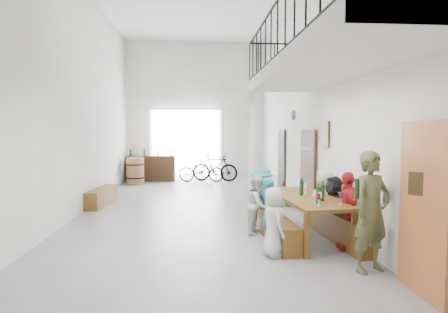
{
  "coord_description": "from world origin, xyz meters",
  "views": [
    {
      "loc": [
        0.01,
        -9.09,
        1.98
      ],
      "look_at": [
        0.65,
        -0.5,
        1.38
      ],
      "focal_mm": 30.0,
      "sensor_mm": 36.0,
      "label": 1
    }
  ],
  "objects": [
    {
      "name": "floor",
      "position": [
        0.0,
        0.0,
        0.0
      ],
      "size": [
        12.0,
        12.0,
        0.0
      ],
      "primitive_type": "plane",
      "color": "slate",
      "rests_on": "ground"
    },
    {
      "name": "room_walls",
      "position": [
        0.0,
        0.0,
        3.55
      ],
      "size": [
        12.0,
        12.0,
        12.0
      ],
      "color": "white",
      "rests_on": "ground"
    },
    {
      "name": "gateway_portal",
      "position": [
        -0.4,
        5.94,
        1.4
      ],
      "size": [
        2.8,
        0.08,
        2.8
      ],
      "primitive_type": "cube",
      "color": "white",
      "rests_on": "ground"
    },
    {
      "name": "right_wall_decor",
      "position": [
        2.7,
        -1.87,
        1.74
      ],
      "size": [
        0.07,
        8.28,
        5.07
      ],
      "color": "#AD5B2B",
      "rests_on": "ground"
    },
    {
      "name": "balcony",
      "position": [
        1.98,
        -3.13,
        2.96
      ],
      "size": [
        1.52,
        5.62,
        4.0
      ],
      "color": "silver",
      "rests_on": "ground"
    },
    {
      "name": "tasting_table",
      "position": [
        2.01,
        -2.52,
        0.71
      ],
      "size": [
        1.15,
        2.37,
        0.79
      ],
      "rotation": [
        0.0,
        0.0,
        0.09
      ],
      "color": "brown",
      "rests_on": "ground"
    },
    {
      "name": "bench_inner",
      "position": [
        1.43,
        -2.56,
        0.23
      ],
      "size": [
        0.44,
        2.0,
        0.46
      ],
      "primitive_type": "cube",
      "rotation": [
        0.0,
        0.0,
        0.06
      ],
      "color": "brown",
      "rests_on": "ground"
    },
    {
      "name": "bench_wall",
      "position": [
        2.54,
        -2.6,
        0.26
      ],
      "size": [
        0.42,
        2.26,
        0.52
      ],
      "primitive_type": "cube",
      "rotation": [
        0.0,
        0.0,
        0.06
      ],
      "color": "brown",
      "rests_on": "ground"
    },
    {
      "name": "tableware",
      "position": [
        2.01,
        -2.83,
        0.92
      ],
      "size": [
        0.69,
        1.47,
        0.35
      ],
      "color": "black",
      "rests_on": "tasting_table"
    },
    {
      "name": "side_bench",
      "position": [
        -2.5,
        0.94,
        0.22
      ],
      "size": [
        0.5,
        1.62,
        0.45
      ],
      "primitive_type": "cube",
      "rotation": [
        0.0,
        0.0,
        -0.1
      ],
      "color": "brown",
      "rests_on": "ground"
    },
    {
      "name": "oak_barrel",
      "position": [
        -2.24,
        4.84,
        0.49
      ],
      "size": [
        0.67,
        0.67,
        0.98
      ],
      "color": "olive",
      "rests_on": "ground"
    },
    {
      "name": "serving_counter",
      "position": [
        -1.75,
        5.65,
        0.49
      ],
      "size": [
        1.88,
        0.59,
        0.98
      ],
      "primitive_type": "cube",
      "rotation": [
        0.0,
        0.0,
        -0.04
      ],
      "color": "#3C2210",
      "rests_on": "ground"
    },
    {
      "name": "counter_bottles",
      "position": [
        -1.75,
        5.65,
        1.12
      ],
      "size": [
        1.62,
        0.14,
        0.28
      ],
      "color": "black",
      "rests_on": "serving_counter"
    },
    {
      "name": "guest_left_a",
      "position": [
        1.22,
        -3.37,
        0.55
      ],
      "size": [
        0.43,
        0.58,
        1.1
      ],
      "primitive_type": "imported",
      "rotation": [
        0.0,
        0.0,
        1.73
      ],
      "color": "silver",
      "rests_on": "ground"
    },
    {
      "name": "guest_left_b",
      "position": [
        1.3,
        -2.7,
        0.58
      ],
      "size": [
        0.33,
        0.46,
        1.17
      ],
      "primitive_type": "imported",
      "rotation": [
        0.0,
        0.0,
        1.44
      ],
      "color": "teal",
      "rests_on": "ground"
    },
    {
      "name": "guest_left_c",
      "position": [
        1.19,
        -2.06,
        0.56
      ],
      "size": [
        0.61,
        0.67,
        1.12
      ],
      "primitive_type": "imported",
      "rotation": [
        0.0,
        0.0,
        1.15
      ],
      "color": "silver",
      "rests_on": "ground"
    },
    {
      "name": "guest_left_d",
      "position": [
        1.33,
        -1.72,
        0.62
      ],
      "size": [
        0.72,
        0.92,
        1.25
      ],
      "primitive_type": "imported",
      "rotation": [
        0.0,
        0.0,
        1.94
      ],
      "color": "teal",
      "rests_on": "ground"
    },
    {
      "name": "guest_right_a",
      "position": [
        2.52,
        -3.11,
        0.65
      ],
      "size": [
        0.38,
        0.78,
        1.3
      ],
      "primitive_type": "imported",
      "rotation": [
        0.0,
        0.0,
        -1.65
      ],
      "color": "red",
      "rests_on": "ground"
    },
    {
      "name": "guest_right_b",
      "position": [
        2.53,
        -2.45,
        0.57
      ],
      "size": [
        0.37,
        1.08,
        1.15
      ],
      "primitive_type": "imported",
      "rotation": [
        0.0,
        0.0,
        -1.6
      ],
      "color": "black",
      "rests_on": "ground"
    },
    {
      "name": "guest_right_c",
      "position": [
        2.58,
        -1.78,
        0.6
      ],
      "size": [
        0.53,
        0.67,
        1.21
      ],
      "primitive_type": "imported",
      "rotation": [
        0.0,
        0.0,
        -1.85
      ],
      "color": "silver",
      "rests_on": "ground"
    },
    {
      "name": "host_standing",
      "position": [
        2.45,
        -4.1,
        0.85
      ],
      "size": [
        0.73,
        0.62,
        1.7
      ],
      "primitive_type": "imported",
      "rotation": [
        0.0,
        0.0,
        0.4
      ],
      "color": "#4F542F",
      "rests_on": "ground"
    },
    {
      "name": "potted_plant",
      "position": [
        2.45,
        0.47,
        0.24
      ],
      "size": [
        0.49,
        0.44,
        0.48
      ],
      "primitive_type": "imported",
      "rotation": [
        0.0,
        0.0,
        0.17
      ],
      "color": "#194E1B",
      "rests_on": "ground"
    },
    {
      "name": "bicycle_near",
      "position": [
        0.21,
        5.23,
        0.45
      ],
      "size": [
        1.76,
        0.73,
        0.9
      ],
      "primitive_type": "imported",
      "rotation": [
        0.0,
        0.0,
        1.49
      ],
      "color": "black",
      "rests_on": "ground"
    },
    {
      "name": "bicycle_far",
      "position": [
        0.74,
        5.36,
        0.53
      ],
      "size": [
        1.84,
        0.94,
        1.07
      ],
      "primitive_type": "imported",
      "rotation": [
        0.0,
        0.0,
        1.31
      ],
      "color": "black",
      "rests_on": "ground"
    }
  ]
}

